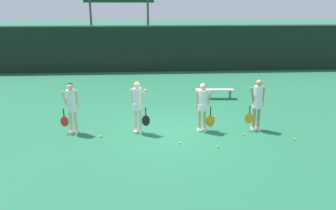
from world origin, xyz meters
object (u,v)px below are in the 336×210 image
Objects in this scene: player_0 at (71,104)px; tennis_ball_6 at (218,147)px; tennis_ball_2 at (204,121)px; player_3 at (257,101)px; tennis_ball_0 at (295,139)px; tennis_ball_4 at (216,117)px; player_1 at (138,103)px; player_2 at (203,104)px; tennis_ball_1 at (243,135)px; tennis_ball_3 at (180,143)px; bench_courtside at (215,91)px; tennis_ball_5 at (101,136)px.

player_0 is 4.85m from tennis_ball_6.
player_3 is at bearing -26.91° from tennis_ball_2.
tennis_ball_0 is 0.93× the size of tennis_ball_4.
tennis_ball_4 is (0.53, 0.44, 0.00)m from tennis_ball_2.
tennis_ball_0 is (7.06, -1.05, -0.96)m from player_0.
player_0 is 4.62m from tennis_ball_2.
player_1 reaches higher than tennis_ball_0.
tennis_ball_4 is at bearing 123.59° from player_3.
tennis_ball_1 is at bearing -29.57° from player_2.
tennis_ball_1 is at bearing 13.49° from tennis_ball_3.
tennis_ball_1 and tennis_ball_2 have the same top height.
tennis_ball_3 is at bearing -108.00° from bench_courtside.
player_1 is 3.96m from player_3.
player_0 is at bearing 171.85° from player_3.
tennis_ball_2 is (4.46, 0.74, -0.96)m from player_0.
tennis_ball_0 is 0.95× the size of tennis_ball_5.
player_3 is (1.82, -0.04, 0.05)m from player_2.
tennis_ball_5 is 3.73m from tennis_ball_6.
tennis_ball_1 is (1.27, -0.54, -0.92)m from player_2.
bench_courtside is 1.06× the size of player_2.
player_1 is 2.92m from tennis_ball_6.
tennis_ball_6 is at bearing -146.38° from player_3.
player_1 is at bearing -126.13° from bench_courtside.
player_0 reaches higher than tennis_ball_2.
bench_courtside is 4.02m from player_2.
bench_courtside reaches higher than tennis_ball_0.
tennis_ball_5 is at bearing 164.21° from tennis_ball_6.
player_1 is at bearing -6.84° from player_0.
player_0 is 7.20m from tennis_ball_0.
tennis_ball_6 is (1.10, -0.35, 0.00)m from tennis_ball_3.
tennis_ball_3 is 2.57m from tennis_ball_5.
player_2 is at bearing -103.70° from tennis_ball_2.
player_1 reaches higher than tennis_ball_3.
bench_courtside is 5.11m from player_1.
tennis_ball_1 is 1.00× the size of tennis_ball_6.
bench_courtside is at bearing 71.78° from tennis_ball_2.
player_2 is 1.82m from player_3.
tennis_ball_6 is (3.59, -1.01, -0.00)m from tennis_ball_5.
player_3 reaches higher than bench_courtside.
tennis_ball_4 is at bearing 8.88° from player_0.
player_3 is at bearing 20.77° from tennis_ball_3.
tennis_ball_1 is 4.61m from tennis_ball_5.
player_0 is 23.56× the size of tennis_ball_4.
tennis_ball_0 is 1.58m from tennis_ball_1.
bench_courtside is at bearing 108.50° from tennis_ball_0.
player_1 is 1.91m from tennis_ball_3.
tennis_ball_6 is (-0.93, -5.19, -0.34)m from bench_courtside.
player_3 reaches higher than tennis_ball_2.
tennis_ball_5 reaches higher than tennis_ball_1.
tennis_ball_3 is (3.42, -1.10, -0.96)m from player_0.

